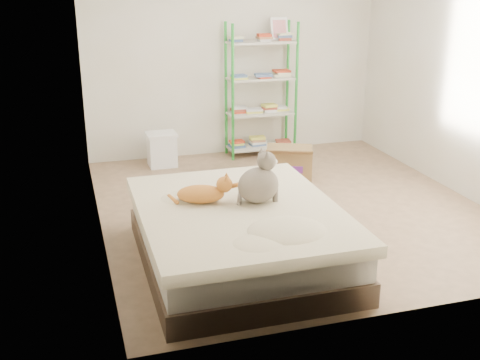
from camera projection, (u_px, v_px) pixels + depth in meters
name	position (u px, v px, depth m)	size (l,w,h in m)	color
room	(294.00, 81.00, 5.74)	(3.81, 4.21, 2.61)	tan
bed	(239.00, 235.00, 4.90)	(1.58, 1.97, 0.50)	brown
orange_cat	(201.00, 192.00, 4.88)	(0.46, 0.25, 0.19)	orange
grey_cat	(258.00, 178.00, 4.85)	(0.31, 0.37, 0.43)	gray
shelf_unit	(261.00, 92.00, 7.68)	(0.88, 0.36, 1.74)	green
cardboard_box	(289.00, 163.00, 6.96)	(0.64, 0.65, 0.42)	olive
white_bin	(162.00, 149.00, 7.39)	(0.37, 0.33, 0.42)	white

